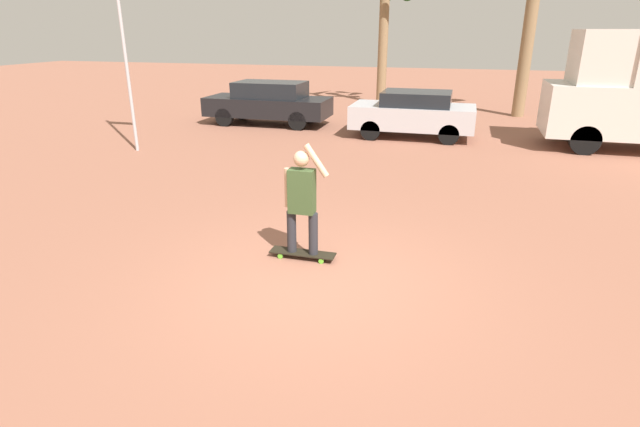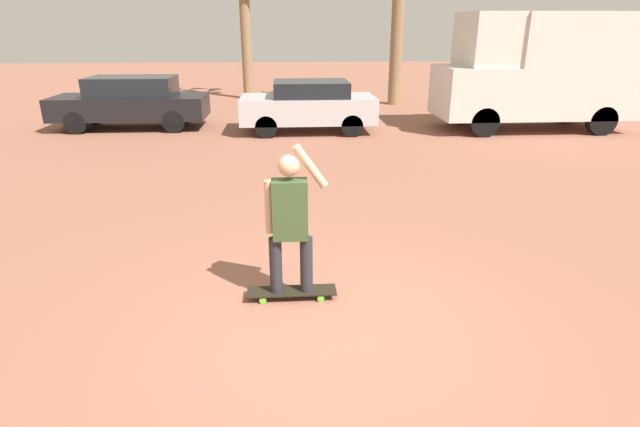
% 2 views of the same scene
% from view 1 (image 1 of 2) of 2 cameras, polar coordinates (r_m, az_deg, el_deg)
% --- Properties ---
extents(ground_plane, '(80.00, 80.00, 0.00)m').
position_cam_1_polar(ground_plane, '(6.95, -0.36, -7.78)').
color(ground_plane, '#935B47').
extents(skateboard, '(1.00, 0.25, 0.09)m').
position_cam_1_polar(skateboard, '(7.59, -2.00, -4.56)').
color(skateboard, black).
rests_on(skateboard, ground_plane).
extents(person_skateboarder, '(0.67, 0.23, 1.68)m').
position_cam_1_polar(person_skateboarder, '(7.25, -2.09, 1.92)').
color(person_skateboarder, '#28282D').
rests_on(person_skateboarder, skateboard).
extents(parked_car_silver, '(3.81, 1.83, 1.44)m').
position_cam_1_polar(parked_car_silver, '(16.31, 10.62, 11.21)').
color(parked_car_silver, black).
rests_on(parked_car_silver, ground_plane).
extents(parked_car_black, '(4.42, 1.71, 1.51)m').
position_cam_1_polar(parked_car_black, '(18.35, -5.89, 12.53)').
color(parked_car_black, black).
rests_on(parked_car_black, ground_plane).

